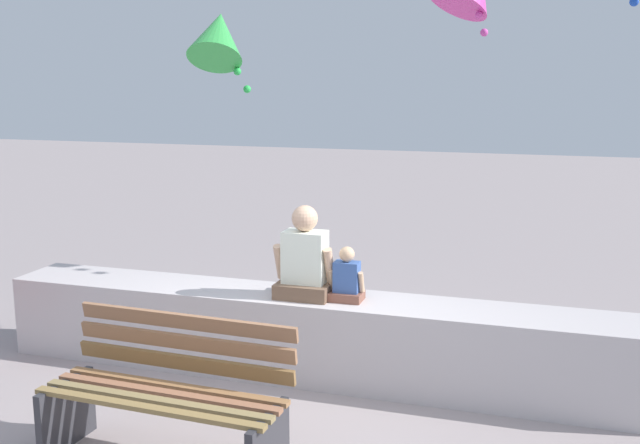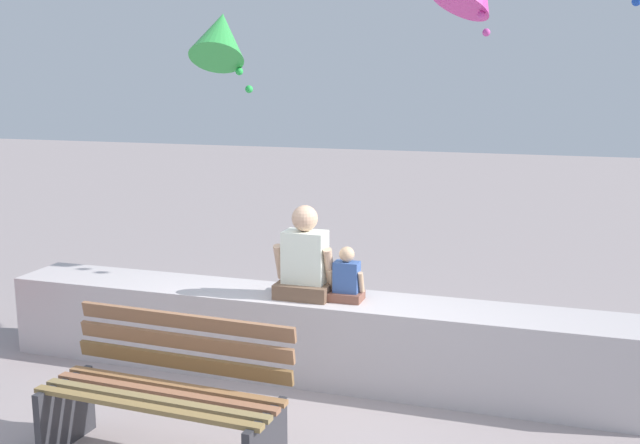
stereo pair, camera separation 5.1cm
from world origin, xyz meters
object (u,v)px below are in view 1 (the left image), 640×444
Objects in this scene: person_adult at (305,261)px; person_child at (347,280)px; park_bench at (168,397)px; kite_green at (218,36)px.

person_child is (0.34, 0.00, -0.12)m from person_adult.
park_bench is 1.73m from person_child.
park_bench is at bearing -104.67° from person_adult.
kite_green is (-1.15, 3.32, 2.37)m from park_bench.
person_child is at bearing 64.02° from park_bench.
person_child is at bearing -43.90° from kite_green.
park_bench is 1.65m from person_adult.
person_adult is at bearing 75.33° from park_bench.
kite_green is (-1.89, 1.82, 1.95)m from person_child.
park_bench is 4.24m from kite_green.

